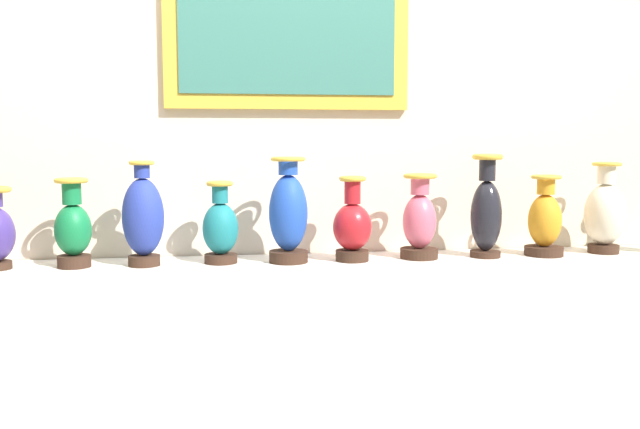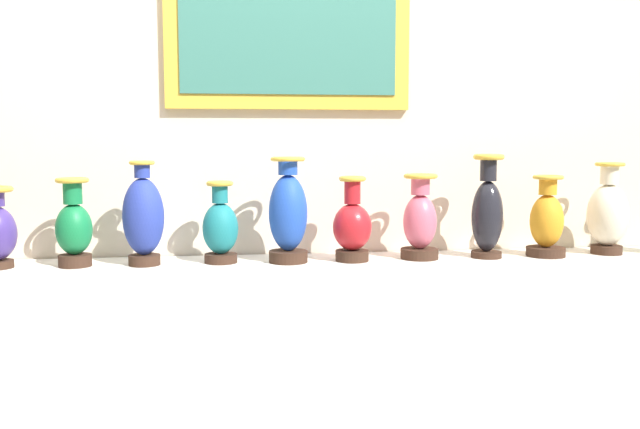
% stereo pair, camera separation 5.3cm
% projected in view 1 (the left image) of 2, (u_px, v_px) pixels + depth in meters
% --- Properties ---
extents(display_shelf, '(3.37, 0.34, 0.96)m').
position_uv_depth(display_shelf, '(320.00, 376.00, 2.80)').
color(display_shelf, silver).
rests_on(display_shelf, ground_plane).
extents(back_wall, '(5.13, 0.14, 2.81)m').
position_uv_depth(back_wall, '(312.00, 145.00, 2.93)').
color(back_wall, beige).
rests_on(back_wall, ground_plane).
extents(vase_emerald, '(0.13, 0.13, 0.34)m').
position_uv_depth(vase_emerald, '(73.00, 228.00, 2.57)').
color(vase_emerald, '#382319').
rests_on(vase_emerald, display_shelf).
extents(vase_cobalt, '(0.16, 0.16, 0.40)m').
position_uv_depth(vase_cobalt, '(143.00, 218.00, 2.60)').
color(vase_cobalt, '#382319').
rests_on(vase_cobalt, display_shelf).
extents(vase_teal, '(0.14, 0.14, 0.32)m').
position_uv_depth(vase_teal, '(220.00, 228.00, 2.67)').
color(vase_teal, '#382319').
rests_on(vase_teal, display_shelf).
extents(vase_sapphire, '(0.15, 0.15, 0.41)m').
position_uv_depth(vase_sapphire, '(288.00, 215.00, 2.68)').
color(vase_sapphire, '#382319').
rests_on(vase_sapphire, display_shelf).
extents(vase_crimson, '(0.15, 0.15, 0.33)m').
position_uv_depth(vase_crimson, '(352.00, 226.00, 2.71)').
color(vase_crimson, '#382319').
rests_on(vase_crimson, display_shelf).
extents(vase_rose, '(0.15, 0.15, 0.34)m').
position_uv_depth(vase_rose, '(419.00, 221.00, 2.77)').
color(vase_rose, '#382319').
rests_on(vase_rose, display_shelf).
extents(vase_onyx, '(0.13, 0.13, 0.42)m').
position_uv_depth(vase_onyx, '(486.00, 211.00, 2.80)').
color(vase_onyx, '#382319').
rests_on(vase_onyx, display_shelf).
extents(vase_amber, '(0.16, 0.16, 0.33)m').
position_uv_depth(vase_amber, '(545.00, 221.00, 2.84)').
color(vase_amber, '#382319').
rests_on(vase_amber, display_shelf).
extents(vase_ivory, '(0.17, 0.17, 0.38)m').
position_uv_depth(vase_ivory, '(605.00, 213.00, 2.91)').
color(vase_ivory, '#382319').
rests_on(vase_ivory, display_shelf).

